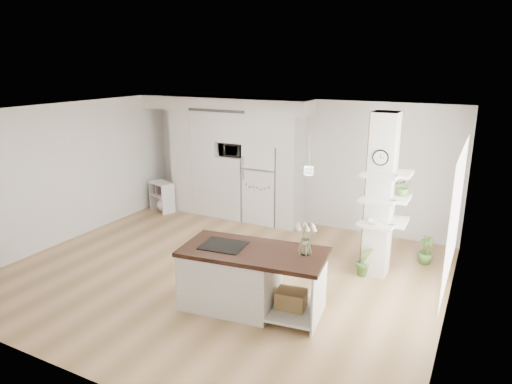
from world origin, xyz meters
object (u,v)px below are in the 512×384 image
(kitchen_island, at_px, (238,276))
(floor_plant_a, at_px, (364,261))
(refrigerator, at_px, (264,183))
(bookshelf, at_px, (163,199))

(kitchen_island, xyz_separation_m, floor_plant_a, (1.37, 1.80, -0.22))
(refrigerator, xyz_separation_m, kitchen_island, (1.32, -3.50, -0.40))
(bookshelf, height_order, floor_plant_a, bookshelf)
(refrigerator, relative_size, bookshelf, 2.48)
(bookshelf, distance_m, floor_plant_a, 5.28)
(kitchen_island, height_order, floor_plant_a, kitchen_island)
(refrigerator, bearing_deg, bookshelf, -168.69)
(refrigerator, height_order, kitchen_island, refrigerator)
(kitchen_island, bearing_deg, floor_plant_a, 45.46)
(refrigerator, distance_m, bookshelf, 2.56)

